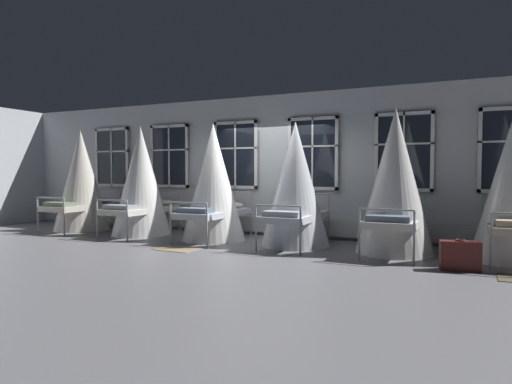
# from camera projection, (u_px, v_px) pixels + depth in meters

# --- Properties ---
(ground) EXTENTS (28.15, 28.15, 0.00)m
(ground) POSITION_uv_depth(u_px,v_px,m) (251.00, 243.00, 8.99)
(ground) COLOR slate
(back_wall_with_windows) EXTENTS (15.08, 0.10, 3.23)m
(back_wall_with_windows) POSITION_uv_depth(u_px,v_px,m) (274.00, 165.00, 10.06)
(back_wall_with_windows) COLOR silver
(back_wall_with_windows) RESTS_ON ground
(window_bank) EXTENTS (10.68, 0.10, 2.60)m
(window_bank) POSITION_uv_depth(u_px,v_px,m) (272.00, 190.00, 9.98)
(window_bank) COLOR black
(window_bank) RESTS_ON ground
(cot_first) EXTENTS (1.38, 1.94, 2.52)m
(cot_first) POSITION_uv_depth(u_px,v_px,m) (81.00, 181.00, 11.01)
(cot_first) COLOR #9EA3A8
(cot_first) RESTS_ON ground
(cot_second) EXTENTS (1.38, 1.95, 2.53)m
(cot_second) POSITION_uv_depth(u_px,v_px,m) (141.00, 182.00, 10.14)
(cot_second) COLOR #9EA3A8
(cot_second) RESTS_ON ground
(cot_third) EXTENTS (1.38, 1.95, 2.50)m
(cot_third) POSITION_uv_depth(u_px,v_px,m) (214.00, 184.00, 9.33)
(cot_third) COLOR #9EA3A8
(cot_third) RESTS_ON ground
(cot_fourth) EXTENTS (1.38, 1.93, 2.46)m
(cot_fourth) POSITION_uv_depth(u_px,v_px,m) (295.00, 186.00, 8.62)
(cot_fourth) COLOR #9EA3A8
(cot_fourth) RESTS_ON ground
(cot_fifth) EXTENTS (1.38, 1.95, 2.62)m
(cot_fifth) POSITION_uv_depth(u_px,v_px,m) (395.00, 183.00, 7.80)
(cot_fifth) COLOR #9EA3A8
(cot_fifth) RESTS_ON ground
(rug_third) EXTENTS (0.82, 0.59, 0.01)m
(rug_third) POSITION_uv_depth(u_px,v_px,m) (178.00, 249.00, 8.23)
(rug_third) COLOR #8E7A5B
(rug_third) RESTS_ON ground
(suitcase_dark) EXTENTS (0.58, 0.29, 0.47)m
(suitcase_dark) POSITION_uv_depth(u_px,v_px,m) (460.00, 256.00, 6.44)
(suitcase_dark) COLOR #5B231E
(suitcase_dark) RESTS_ON ground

